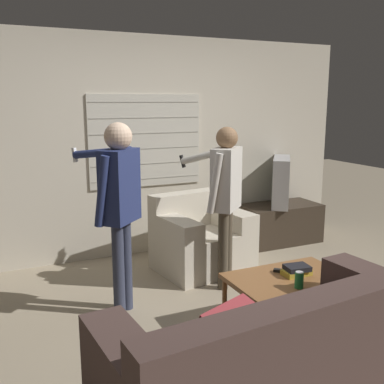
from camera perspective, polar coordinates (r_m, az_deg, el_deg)
ground_plane at (r=3.92m, az=5.26°, el=-16.07°), size 16.00×16.00×0.00m
wall_back at (r=5.35m, az=-5.37°, el=5.74°), size 5.20×0.08×2.55m
couch_blue at (r=2.79m, az=11.06°, el=-20.77°), size 2.09×1.02×0.87m
armchair_beige at (r=4.92m, az=1.10°, el=-6.00°), size 1.03×0.89×0.82m
coffee_table at (r=3.73m, az=12.12°, el=-11.07°), size 0.94×0.60×0.44m
tv_stand at (r=5.96m, az=11.03°, el=-3.91°), size 1.03×0.54×0.50m
tv at (r=5.84m, az=11.21°, el=1.34°), size 0.59×0.70×0.61m
person_left_standing at (r=3.79m, az=-9.29°, el=-0.35°), size 0.49×0.78×1.64m
person_right_standing at (r=4.30m, az=4.20°, el=0.47°), size 0.47×0.78×1.58m
book_stack at (r=3.75m, az=13.15°, el=-9.66°), size 0.23×0.17×0.08m
soda_can at (r=3.50m, az=13.45°, el=-10.80°), size 0.07×0.07×0.13m
spare_remote at (r=3.79m, az=11.32°, el=-9.81°), size 0.12×0.12×0.02m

